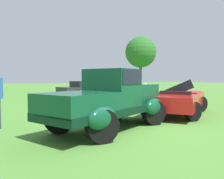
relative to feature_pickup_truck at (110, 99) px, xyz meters
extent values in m
plane|color=#4C8433|center=(0.58, -0.22, -0.86)|extent=(120.00, 120.00, 0.00)
cube|color=black|center=(-0.04, -0.02, -0.30)|extent=(4.44, 3.06, 0.20)
cube|color=#0F472D|center=(1.11, 0.51, 0.08)|extent=(1.87, 1.64, 0.60)
ellipsoid|color=silver|center=(1.84, 0.84, 0.06)|extent=(0.36, 0.54, 0.68)
cube|color=#0F472D|center=(0.07, 0.03, 0.32)|extent=(1.49, 1.67, 1.04)
cube|color=black|center=(0.07, 0.03, 0.62)|extent=(1.42, 1.66, 0.40)
cube|color=#0F472D|center=(-1.12, -0.51, 0.00)|extent=(2.25, 2.04, 0.48)
ellipsoid|color=#0F472D|center=(0.88, 1.19, -0.30)|extent=(0.99, 0.71, 0.52)
ellipsoid|color=#0F472D|center=(1.48, -0.12, -0.30)|extent=(0.99, 0.71, 0.52)
ellipsoid|color=#0F472D|center=(-1.42, 0.15, -0.30)|extent=(0.99, 0.71, 0.52)
ellipsoid|color=#0F472D|center=(-0.82, -1.17, -0.30)|extent=(0.99, 0.71, 0.52)
sphere|color=silver|center=(1.70, 1.26, 0.14)|extent=(0.18, 0.18, 0.18)
sphere|color=silver|center=(2.07, 0.46, 0.14)|extent=(0.18, 0.18, 0.18)
cylinder|color=black|center=(0.88, 1.19, -0.48)|extent=(0.76, 0.24, 0.76)
cylinder|color=black|center=(1.48, -0.12, -0.48)|extent=(0.76, 0.24, 0.76)
cylinder|color=black|center=(-1.42, 0.15, -0.48)|extent=(0.76, 0.24, 0.76)
cylinder|color=black|center=(-0.82, -1.17, -0.48)|extent=(0.76, 0.24, 0.76)
cube|color=red|center=(3.57, 1.05, -0.29)|extent=(4.24, 3.67, 0.52)
cube|color=red|center=(4.53, 1.71, -0.09)|extent=(2.14, 2.10, 0.20)
cube|color=black|center=(3.78, 1.20, 0.13)|extent=(0.76, 1.06, 0.82)
cube|color=black|center=(3.26, 0.84, -0.05)|extent=(0.92, 1.15, 0.28)
cube|color=silver|center=(5.27, 2.23, -0.58)|extent=(1.02, 1.41, 0.12)
cylinder|color=black|center=(4.17, 2.41, -0.53)|extent=(0.66, 0.20, 0.66)
cylinder|color=black|center=(5.06, 1.14, -0.53)|extent=(0.66, 0.20, 0.66)
cylinder|color=black|center=(2.13, 0.99, -0.53)|extent=(0.66, 0.20, 0.66)
cylinder|color=black|center=(3.01, -0.28, -0.53)|extent=(0.66, 0.20, 0.66)
cube|color=#28282D|center=(3.77, 10.62, -0.36)|extent=(4.74, 2.53, 0.60)
cube|color=black|center=(3.60, 10.59, 0.14)|extent=(2.22, 1.80, 0.44)
cylinder|color=black|center=(5.24, 10.13, -0.54)|extent=(0.64, 0.22, 0.64)
cylinder|color=black|center=(2.60, 9.60, -0.54)|extent=(0.64, 0.22, 0.64)
cylinder|color=brown|center=(18.53, 24.25, 1.24)|extent=(0.44, 0.44, 4.20)
sphere|color=#286623|center=(18.53, 24.25, 4.68)|extent=(4.88, 4.88, 4.88)
camera|label=1|loc=(-3.08, -5.73, 0.58)|focal=37.10mm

